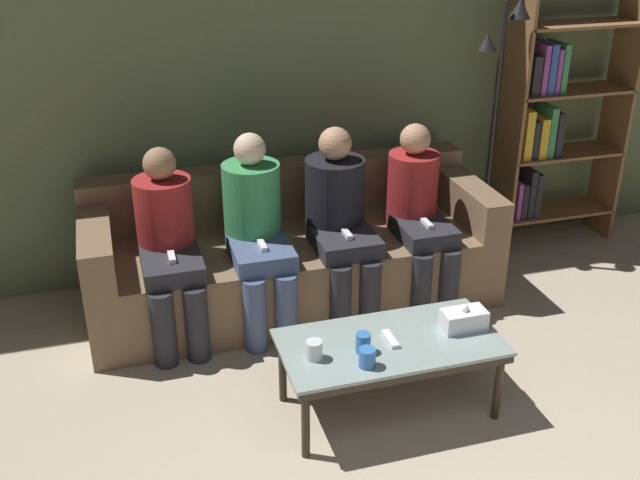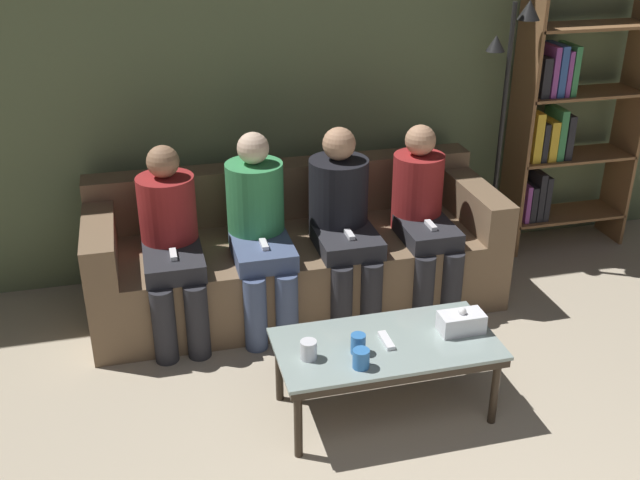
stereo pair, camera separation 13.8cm
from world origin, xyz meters
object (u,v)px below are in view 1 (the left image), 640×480
Objects in this scene: cup_far_center at (366,358)px; cup_near_right at (314,350)px; coffee_table at (390,348)px; seated_person_right_end at (418,210)px; standing_lamp at (497,108)px; couch at (291,254)px; seated_person_mid_left at (256,226)px; tissue_box at (464,319)px; seated_person_left_end at (168,241)px; cup_near_left at (363,343)px; bookshelf at (549,125)px; seated_person_mid_right at (339,215)px; game_remote at (390,339)px.

cup_near_right is at bearing 148.87° from cup_far_center.
coffee_table is 0.97× the size of seated_person_right_end.
coffee_table is 0.61× the size of standing_lamp.
seated_person_mid_left reaches higher than couch.
seated_person_left_end is at bearing 142.32° from tissue_box.
cup_near_left is at bearing 77.44° from cup_far_center.
bookshelf reaches higher than tissue_box.
cup_near_left is at bearing -174.40° from tissue_box.
cup_near_right is (-0.24, 0.01, -0.00)m from cup_near_left.
cup_far_center is 0.05× the size of standing_lamp.
seated_person_mid_right reaches higher than seated_person_left_end.
tissue_box is 0.19× the size of seated_person_mid_right.
game_remote is 1.14m from seated_person_mid_left.
game_remote is at bearing -81.75° from couch.
seated_person_right_end is at bearing -1.82° from seated_person_mid_right.
couch is 2.05m from bookshelf.
game_remote is (-0.39, -0.00, -0.04)m from tissue_box.
tissue_box is at bearing -51.51° from seated_person_mid_left.
seated_person_right_end is (0.58, 1.03, 0.23)m from coffee_table.
bookshelf is at bearing 48.10° from tissue_box.
standing_lamp reaches higher than seated_person_right_end.
tissue_box is 0.12× the size of bookshelf.
seated_person_mid_right is at bearing 85.98° from game_remote.
cup_near_left is (0.02, -1.28, 0.15)m from couch.
bookshelf is at bearing 36.14° from cup_near_right.
seated_person_mid_left reaches higher than seated_person_left_end.
coffee_table is at bearing 17.44° from cup_near_left.
seated_person_mid_left is (-0.43, 1.03, 0.25)m from coffee_table.
seated_person_mid_right is at bearing 1.03° from seated_person_mid_left.
game_remote is at bearing -93.58° from coffee_table.
cup_far_center is at bearing -78.32° from seated_person_mid_left.
cup_far_center is 0.62× the size of game_remote.
cup_near_left is 0.09× the size of seated_person_mid_left.
coffee_table is 0.41m from cup_near_right.
couch is at bearing 89.81° from cup_far_center.
seated_person_right_end is at bearing -156.66° from bookshelf.
bookshelf reaches higher than couch.
seated_person_mid_right reaches higher than couch.
cup_near_left is at bearing -162.56° from game_remote.
cup_near_left reaches higher than game_remote.
seated_person_left_end is (-0.54, 1.06, 0.14)m from cup_near_right.
seated_person_left_end is (-1.32, 1.02, 0.14)m from tissue_box.
cup_near_right and cup_far_center have the same top height.
cup_near_left is 1.33m from seated_person_left_end.
seated_person_mid_right reaches higher than game_remote.
game_remote is at bearing 41.91° from cup_far_center.
couch reaches higher than tissue_box.
standing_lamp is 1.59× the size of seated_person_right_end.
coffee_table is 1.08m from seated_person_mid_right.
tissue_box is 1.76m from standing_lamp.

